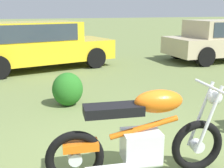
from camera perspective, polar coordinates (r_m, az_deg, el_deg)
name	(u,v)px	position (r m, az deg, el deg)	size (l,w,h in m)	color
motorcycle_orange	(142,136)	(3.04, 6.03, -10.35)	(1.95, 0.67, 1.02)	black
car_yellow	(34,42)	(9.00, -15.49, 8.22)	(4.56, 2.56, 1.43)	gold
car_beige	(223,38)	(10.98, 21.53, 8.62)	(4.24, 2.00, 1.43)	#BCAD8C
shrub_low	(68,89)	(5.40, -8.96, -1.05)	(0.58, 0.52, 0.64)	#23661E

